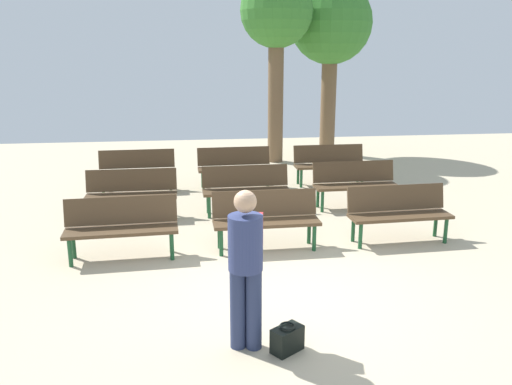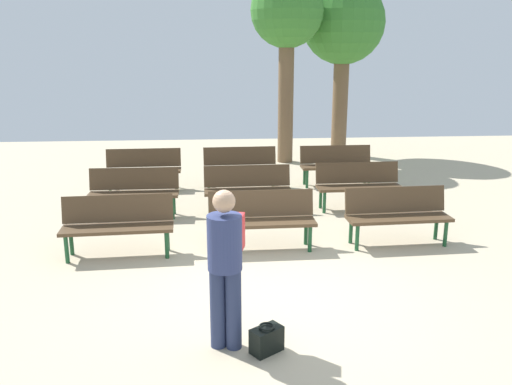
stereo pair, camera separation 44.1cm
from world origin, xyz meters
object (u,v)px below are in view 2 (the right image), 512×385
Objects in this scene: bench_r0_c1 at (262,216)px; bench_r1_c1 at (248,186)px; bench_r2_c1 at (240,165)px; tree_1 at (343,26)px; tree_0 at (287,18)px; bench_r1_c2 at (358,183)px; bench_r0_c0 at (118,222)px; bench_r1_c0 at (134,189)px; visitor_with_backpack at (226,259)px; bench_r0_c2 at (397,212)px; bench_r2_c2 at (336,163)px; bench_r2_c0 at (144,167)px; handbag at (267,339)px.

bench_r1_c1 is at bearing 91.98° from bench_r0_c1.
bench_r2_c1 is 0.33× the size of tree_1.
bench_r1_c2 is at bearing -80.03° from tree_0.
bench_r1_c0 is (-0.04, 1.89, 0.00)m from bench_r0_c0.
bench_r1_c0 is 0.97× the size of visitor_with_backpack.
tree_1 reaches higher than bench_r0_c2.
bench_r1_c2 is 0.33× the size of tree_1.
bench_r0_c2 is 1.01× the size of bench_r1_c1.
bench_r0_c0 and bench_r1_c1 have the same top height.
bench_r1_c0 is at bearing -179.55° from bench_r1_c1.
tree_0 reaches higher than bench_r0_c1.
visitor_with_backpack is at bearing -95.68° from bench_r2_c1.
bench_r2_c2 is at bearing 40.54° from bench_r0_c0.
visitor_with_backpack reaches higher than bench_r0_c2.
bench_r0_c0 and bench_r0_c2 have the same top height.
bench_r2_c0 is at bearing 137.04° from bench_r0_c2.
tree_1 reaches higher than bench_r0_c1.
bench_r2_c1 is 6.54m from visitor_with_backpack.
handbag is at bearing -115.93° from bench_r1_c2.
bench_r0_c0 is 1.01× the size of bench_r1_c0.
bench_r2_c1 is 5.64m from tree_1.
bench_r1_c0 is 0.33× the size of tree_1.
tree_0 reaches higher than bench_r1_c0.
bench_r2_c2 is at bearing -73.33° from tree_0.
bench_r0_c0 is at bearing -46.52° from visitor_with_backpack.
bench_r0_c1 is 4.31m from bench_r2_c2.
bench_r0_c2 is at bearing 51.55° from handbag.
visitor_with_backpack reaches higher than handbag.
bench_r2_c2 is at bearing -0.96° from bench_r2_c1.
bench_r1_c2 is at bearing 65.25° from handbag.
bench_r1_c1 is 5.80m from tree_0.
bench_r1_c2 is at bearing 90.28° from bench_r0_c2.
bench_r0_c0 is at bearing -89.77° from bench_r2_c0.
bench_r2_c0 reaches higher than handbag.
bench_r0_c0 is 1.01× the size of bench_r0_c1.
bench_r1_c1 is at bearing 88.58° from handbag.
handbag is at bearing -92.22° from bench_r2_c1.
bench_r2_c1 is at bearing 89.95° from bench_r1_c1.
tree_0 is at bearing 36.95° from bench_r2_c0.
bench_r2_c0 is 6.94m from handbag.
bench_r2_c0 is at bearing 106.93° from handbag.
bench_r2_c2 is 0.33× the size of tree_0.
bench_r1_c1 is 0.98× the size of visitor_with_backpack.
bench_r1_c0 is 0.99× the size of bench_r1_c1.
tree_1 is (5.07, 5.61, 3.08)m from bench_r1_c0.
bench_r0_c1 is 0.33× the size of tree_0.
bench_r1_c1 is 0.33× the size of tree_0.
bench_r0_c1 is at bearing -88.26° from bench_r1_c1.
bench_r0_c2 is at bearing 0.12° from bench_r0_c1.
visitor_with_backpack reaches higher than bench_r2_c0.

